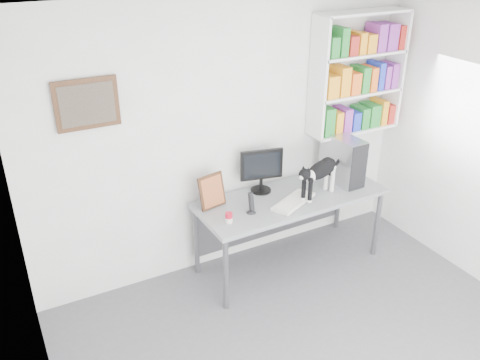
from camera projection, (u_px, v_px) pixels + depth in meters
The scene contains 11 objects.
room at pixel (367, 238), 3.33m from camera, with size 4.01×4.01×2.70m.
bookshelf at pixel (358, 74), 5.16m from camera, with size 1.03×0.28×1.24m, color silver.
wall_art at pixel (87, 104), 4.10m from camera, with size 0.52×0.04×0.42m, color #4C2F18.
desk at pixel (289, 230), 5.20m from camera, with size 1.91×0.74×0.80m, color gray.
monitor at pixel (261, 170), 5.02m from camera, with size 0.43×0.21×0.46m, color black.
keyboard at pixel (293, 201), 4.89m from camera, with size 0.51×0.19×0.04m, color beige.
pc_tower at pixel (342, 159), 5.23m from camera, with size 0.22×0.49×0.49m, color #BABBC0.
speaker at pixel (251, 203), 4.69m from camera, with size 0.09×0.09×0.21m, color black.
leaning_print at pixel (212, 191), 4.77m from camera, with size 0.27×0.11×0.34m, color #4C2F18.
soup_can at pixel (229, 218), 4.55m from camera, with size 0.07×0.07×0.10m, color #B60F24.
cat at pixel (320, 179), 4.93m from camera, with size 0.63×0.17×0.39m, color black, non-canonical shape.
Camera 1 is at (-2.06, -2.10, 3.17)m, focal length 38.00 mm.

